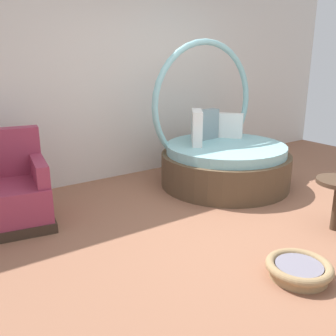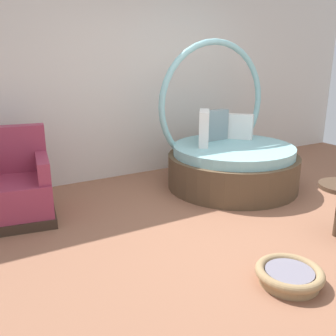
% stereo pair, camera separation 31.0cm
% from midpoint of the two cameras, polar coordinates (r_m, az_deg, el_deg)
% --- Properties ---
extents(ground_plane, '(8.00, 8.00, 0.02)m').
position_cam_midpoint_polar(ground_plane, '(3.82, 13.80, -9.62)').
color(ground_plane, '#936047').
extents(back_wall, '(8.00, 0.12, 2.84)m').
position_cam_midpoint_polar(back_wall, '(5.34, -2.84, 14.22)').
color(back_wall, silver).
rests_on(back_wall, ground_plane).
extents(round_daybed, '(1.68, 1.68, 1.87)m').
position_cam_midpoint_polar(round_daybed, '(4.98, 11.15, 1.60)').
color(round_daybed, brown).
rests_on(round_daybed, ground_plane).
extents(red_armchair, '(0.92, 0.92, 0.94)m').
position_cam_midpoint_polar(red_armchair, '(4.16, -20.73, -2.92)').
color(red_armchair, '#38281E').
rests_on(red_armchair, ground_plane).
extents(pet_basket, '(0.51, 0.51, 0.13)m').
position_cam_midpoint_polar(pet_basket, '(3.11, 20.87, -15.07)').
color(pet_basket, '#9E7F56').
rests_on(pet_basket, ground_plane).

